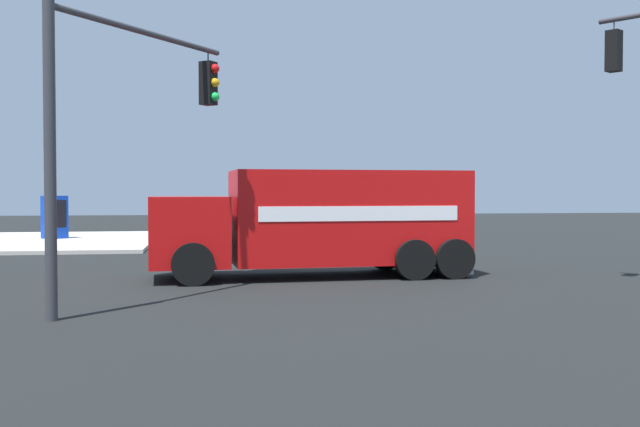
{
  "coord_description": "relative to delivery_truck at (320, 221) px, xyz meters",
  "views": [
    {
      "loc": [
        -20.09,
        4.45,
        2.18
      ],
      "look_at": [
        -1.0,
        1.49,
        1.61
      ],
      "focal_mm": 41.89,
      "sensor_mm": 36.0,
      "label": 1
    }
  ],
  "objects": [
    {
      "name": "ground_plane",
      "position": [
        1.28,
        -1.53,
        -1.42
      ],
      "size": [
        100.0,
        100.0,
        0.0
      ],
      "primitive_type": "plane",
      "color": "black"
    },
    {
      "name": "vending_machine_red",
      "position": [
        14.81,
        9.34,
        -0.36
      ],
      "size": [
        1.15,
        1.17,
        1.85
      ],
      "color": "#0F38B2",
      "rests_on": "sidewalk_corner_far"
    },
    {
      "name": "pickup_tan",
      "position": [
        13.09,
        -4.35,
        -0.7
      ],
      "size": [
        2.37,
        5.25,
        1.38
      ],
      "color": "tan",
      "rests_on": "ground"
    },
    {
      "name": "sidewalk_corner_far",
      "position": [
        14.05,
        11.24,
        -1.35
      ],
      "size": [
        12.37,
        12.37,
        0.14
      ],
      "primitive_type": "cube",
      "color": "beige",
      "rests_on": "ground"
    },
    {
      "name": "traffic_light_primary",
      "position": [
        -4.43,
        4.49,
        2.27
      ],
      "size": [
        4.06,
        3.0,
        5.54
      ],
      "color": "#38383D",
      "rests_on": "ground"
    },
    {
      "name": "delivery_truck",
      "position": [
        0.0,
        0.0,
        0.0
      ],
      "size": [
        3.21,
        8.11,
        2.7
      ],
      "color": "red",
      "rests_on": "ground"
    }
  ]
}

